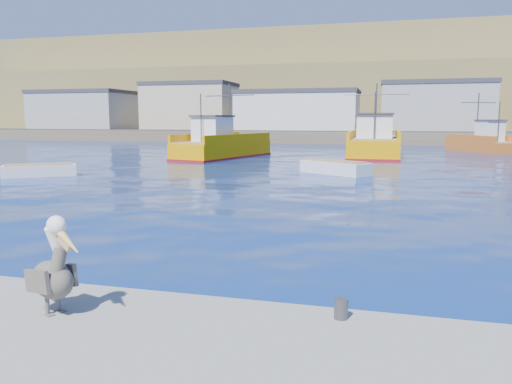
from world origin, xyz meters
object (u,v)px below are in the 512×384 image
skiff_mid (335,169)px  pelican (53,272)px  trawler_yellow_b (375,144)px  boat_orange (483,142)px  skiff_left (40,171)px  trawler_yellow_a (221,146)px

skiff_mid → pelican: bearing=-93.7°
trawler_yellow_b → boat_orange: (10.56, 8.50, -0.10)m
skiff_left → trawler_yellow_a: bearing=69.8°
boat_orange → pelican: size_ratio=5.52×
trawler_yellow_a → trawler_yellow_b: (12.83, 5.54, 0.09)m
trawler_yellow_a → boat_orange: trawler_yellow_a is taller
boat_orange → skiff_mid: size_ratio=1.78×
skiff_mid → boat_orange: bearing=62.8°
trawler_yellow_a → skiff_mid: (10.90, -10.27, -0.70)m
trawler_yellow_a → skiff_left: (-5.92, -16.08, -0.74)m
skiff_mid → pelican: 24.96m
skiff_left → skiff_mid: bearing=19.1°
boat_orange → skiff_left: size_ratio=2.02×
skiff_left → pelican: bearing=-51.4°
boat_orange → skiff_left: (-29.31, -30.12, -0.73)m
trawler_yellow_a → pelican: (9.31, -35.16, 0.12)m
skiff_mid → skiff_left: bearing=-160.9°
skiff_left → skiff_mid: (16.82, 5.81, 0.04)m
trawler_yellow_b → skiff_mid: bearing=-97.0°
trawler_yellow_a → skiff_mid: bearing=-43.3°
boat_orange → pelican: 51.18m
trawler_yellow_a → skiff_left: size_ratio=2.79×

